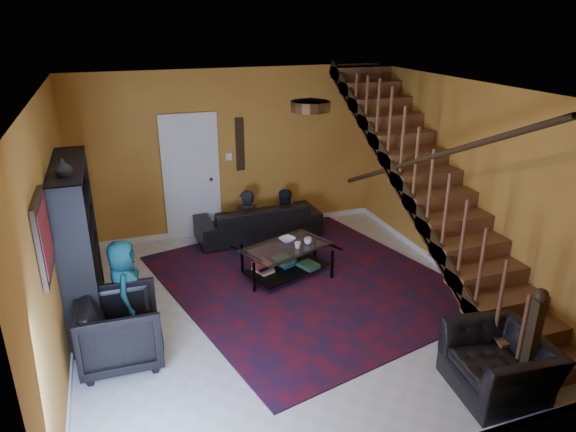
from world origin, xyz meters
The scene contains 20 objects.
floor centered at (0.00, 0.00, 0.00)m, with size 5.50×5.50×0.00m, color beige.
room centered at (-1.33, 1.33, 0.05)m, with size 5.50×5.50×5.50m.
staircase centered at (2.12, 0.00, 1.40)m, with size 0.95×5.02×3.18m.
bookshelf centered at (-2.40, 0.60, 0.96)m, with size 0.35×1.80×2.00m.
door centered at (-0.70, 2.73, 1.02)m, with size 0.82×0.05×2.05m, color silver.
framed_picture centered at (-2.57, -0.90, 1.75)m, with size 0.04×0.74×0.74m, color maroon.
wall_hanging centered at (0.15, 2.73, 1.55)m, with size 0.14×0.03×0.90m, color black.
ceiling_fixture centered at (0.00, -0.80, 2.74)m, with size 0.40×0.40×0.10m, color #3F2814.
rug centered at (0.52, 0.54, 0.01)m, with size 3.56×4.06×0.02m, color #470C15.
sofa centered at (0.32, 2.30, 0.30)m, with size 2.09×0.82×0.61m, color black.
armchair_left centered at (-2.05, -0.47, 0.40)m, with size 0.84×0.87×0.79m, color black.
armchair_right centered at (1.50, -2.25, 0.32)m, with size 0.97×0.85×0.63m, color black.
person_adult_a centered at (0.13, 2.35, 0.21)m, with size 0.48×0.31×1.31m, color black.
person_adult_b centered at (0.79, 2.35, 0.18)m, with size 0.61×0.47×1.25m, color black.
person_child centered at (-1.95, 0.06, 0.60)m, with size 0.59×0.38×1.20m, color #165655.
coffee_table centered at (0.31, 0.80, 0.27)m, with size 1.40×1.12×0.47m.
cup_a centered at (0.63, 0.79, 0.51)m, with size 0.12×0.12×0.09m, color #999999.
cup_b centered at (0.44, 0.70, 0.51)m, with size 0.10×0.10×0.09m, color #999999.
bowl centered at (0.38, 0.97, 0.50)m, with size 0.23×0.23×0.06m, color #999999.
vase centered at (-2.41, 0.10, 2.10)m, with size 0.18×0.18×0.19m, color #999999.
Camera 1 is at (-1.91, -5.54, 3.57)m, focal length 32.00 mm.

